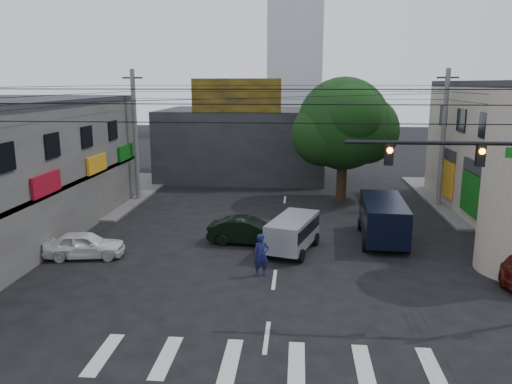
# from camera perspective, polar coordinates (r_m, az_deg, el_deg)

# --- Properties ---
(ground) EXTENTS (160.00, 160.00, 0.00)m
(ground) POSITION_cam_1_polar(r_m,az_deg,el_deg) (19.92, 1.81, -12.15)
(ground) COLOR black
(ground) RESTS_ON ground
(sidewalk_far_left) EXTENTS (16.00, 16.00, 0.15)m
(sidewalk_far_left) POSITION_cam_1_polar(r_m,az_deg,el_deg) (41.59, -22.27, 0.08)
(sidewalk_far_left) COLOR #514F4C
(sidewalk_far_left) RESTS_ON ground
(building_far) EXTENTS (14.00, 10.00, 6.00)m
(building_far) POSITION_cam_1_polar(r_m,az_deg,el_deg) (44.69, -1.45, 5.60)
(building_far) COLOR #232326
(building_far) RESTS_ON ground
(billboard) EXTENTS (7.00, 0.30, 2.60)m
(billboard) POSITION_cam_1_polar(r_m,az_deg,el_deg) (39.52, -2.29, 10.96)
(billboard) COLOR olive
(billboard) RESTS_ON building_far
(street_tree) EXTENTS (6.40, 6.40, 8.70)m
(street_tree) POSITION_cam_1_polar(r_m,az_deg,el_deg) (35.34, 9.98, 7.66)
(street_tree) COLOR black
(street_tree) RESTS_ON ground
(traffic_gantry) EXTENTS (7.10, 0.35, 7.20)m
(traffic_gantry) POSITION_cam_1_polar(r_m,az_deg,el_deg) (18.74, 26.37, 0.50)
(traffic_gantry) COLOR black
(traffic_gantry) RESTS_ON ground
(utility_pole_far_left) EXTENTS (0.32, 0.32, 9.20)m
(utility_pole_far_left) POSITION_cam_1_polar(r_m,az_deg,el_deg) (36.16, -13.62, 6.21)
(utility_pole_far_left) COLOR #59595B
(utility_pole_far_left) RESTS_ON ground
(utility_pole_far_right) EXTENTS (0.32, 0.32, 9.20)m
(utility_pole_far_right) POSITION_cam_1_polar(r_m,az_deg,el_deg) (35.60, 20.59, 5.68)
(utility_pole_far_right) COLOR #59595B
(utility_pole_far_right) RESTS_ON ground
(dark_sedan) EXTENTS (2.22, 4.43, 1.37)m
(dark_sedan) POSITION_cam_1_polar(r_m,az_deg,el_deg) (26.17, -0.90, -4.46)
(dark_sedan) COLOR black
(dark_sedan) RESTS_ON ground
(white_compact) EXTENTS (2.76, 4.26, 1.28)m
(white_compact) POSITION_cam_1_polar(r_m,az_deg,el_deg) (25.51, -19.00, -5.72)
(white_compact) COLOR white
(white_compact) RESTS_ON ground
(silver_minivan) EXTENTS (4.94, 3.87, 1.73)m
(silver_minivan) POSITION_cam_1_polar(r_m,az_deg,el_deg) (24.98, 4.22, -4.89)
(silver_minivan) COLOR #919398
(silver_minivan) RESTS_ON ground
(navy_van) EXTENTS (5.74, 2.67, 2.21)m
(navy_van) POSITION_cam_1_polar(r_m,az_deg,el_deg) (27.34, 14.31, -3.21)
(navy_van) COLOR black
(navy_van) RESTS_ON ground
(traffic_officer) EXTENTS (0.91, 0.80, 1.88)m
(traffic_officer) POSITION_cam_1_polar(r_m,az_deg,el_deg) (21.83, 0.60, -7.24)
(traffic_officer) COLOR #131745
(traffic_officer) RESTS_ON ground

